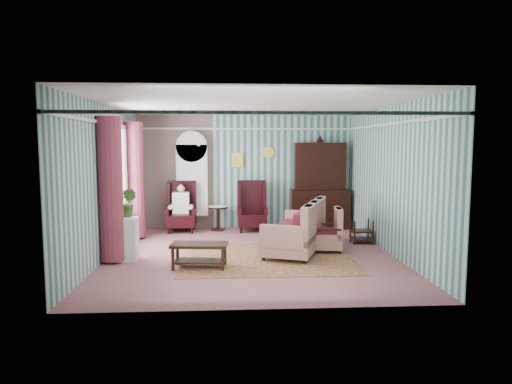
{
  "coord_description": "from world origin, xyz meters",
  "views": [
    {
      "loc": [
        -0.41,
        -8.76,
        2.15
      ],
      "look_at": [
        0.14,
        0.6,
        1.17
      ],
      "focal_mm": 32.0,
      "sensor_mm": 36.0,
      "label": 1
    }
  ],
  "objects": [
    {
      "name": "potted_plant_a",
      "position": [
        -2.44,
        -0.38,
        1.0
      ],
      "size": [
        0.39,
        0.35,
        0.39
      ],
      "primitive_type": "imported",
      "rotation": [
        0.0,
        0.0,
        -0.13
      ],
      "color": "#1E551A",
      "rests_on": "plant_stand"
    },
    {
      "name": "floral_armchair",
      "position": [
        1.5,
        0.2,
        0.46
      ],
      "size": [
        0.86,
        0.81,
        0.92
      ],
      "primitive_type": "cube",
      "rotation": [
        0.0,
        0.0,
        1.45
      ],
      "color": "beige",
      "rests_on": "floor"
    },
    {
      "name": "bookcase",
      "position": [
        -1.35,
        2.84,
        1.12
      ],
      "size": [
        0.8,
        0.28,
        2.24
      ],
      "primitive_type": "cube",
      "color": "silver",
      "rests_on": "floor"
    },
    {
      "name": "potted_plant_b",
      "position": [
        -2.29,
        -0.2,
        1.07
      ],
      "size": [
        0.36,
        0.32,
        0.54
      ],
      "primitive_type": "imported",
      "rotation": [
        0.0,
        0.0,
        -0.34
      ],
      "color": "#1E4C17",
      "rests_on": "plant_stand"
    },
    {
      "name": "room_shell",
      "position": [
        -0.62,
        0.18,
        2.01
      ],
      "size": [
        5.53,
        6.02,
        2.91
      ],
      "color": "#3A6A69",
      "rests_on": "ground"
    },
    {
      "name": "dresser_hutch",
      "position": [
        1.9,
        2.72,
        1.18
      ],
      "size": [
        1.5,
        0.56,
        2.36
      ],
      "primitive_type": "cube",
      "color": "black",
      "rests_on": "floor"
    },
    {
      "name": "coffee_table",
      "position": [
        -0.94,
        -0.9,
        0.22
      ],
      "size": [
        1.02,
        0.57,
        0.43
      ],
      "primitive_type": "cube",
      "rotation": [
        0.0,
        0.0,
        -0.1
      ],
      "color": "black",
      "rests_on": "floor"
    },
    {
      "name": "wingback_left",
      "position": [
        -1.6,
        2.45,
        0.62
      ],
      "size": [
        0.76,
        0.8,
        1.25
      ],
      "primitive_type": "cube",
      "color": "black",
      "rests_on": "floor"
    },
    {
      "name": "round_side_table",
      "position": [
        -0.7,
        2.6,
        0.3
      ],
      "size": [
        0.5,
        0.5,
        0.6
      ],
      "primitive_type": "cylinder",
      "color": "black",
      "rests_on": "floor"
    },
    {
      "name": "seated_woman",
      "position": [
        -1.6,
        2.45,
        0.59
      ],
      "size": [
        0.44,
        0.4,
        1.18
      ],
      "primitive_type": null,
      "color": "beige",
      "rests_on": "floor"
    },
    {
      "name": "nest_table",
      "position": [
        2.47,
        0.9,
        0.27
      ],
      "size": [
        0.45,
        0.38,
        0.54
      ],
      "primitive_type": "cube",
      "color": "black",
      "rests_on": "floor"
    },
    {
      "name": "wingback_right",
      "position": [
        0.15,
        2.45,
        0.62
      ],
      "size": [
        0.76,
        0.8,
        1.25
      ],
      "primitive_type": "cube",
      "color": "black",
      "rests_on": "floor"
    },
    {
      "name": "rug",
      "position": [
        0.3,
        -0.3,
        0.01
      ],
      "size": [
        3.2,
        2.6,
        0.01
      ],
      "primitive_type": "cube",
      "color": "#451718",
      "rests_on": "floor"
    },
    {
      "name": "sofa",
      "position": [
        0.9,
        0.2,
        0.51
      ],
      "size": [
        1.63,
        2.29,
        1.03
      ],
      "primitive_type": "cube",
      "rotation": [
        0.0,
        0.0,
        1.21
      ],
      "color": "#B4B08C",
      "rests_on": "floor"
    },
    {
      "name": "plant_stand",
      "position": [
        -2.4,
        -0.3,
        0.4
      ],
      "size": [
        0.55,
        0.35,
        0.8
      ],
      "primitive_type": "cube",
      "color": "silver",
      "rests_on": "floor"
    },
    {
      "name": "floor",
      "position": [
        0.0,
        0.0,
        0.0
      ],
      "size": [
        6.0,
        6.0,
        0.0
      ],
      "primitive_type": "plane",
      "color": "#98585D",
      "rests_on": "ground"
    },
    {
      "name": "potted_plant_c",
      "position": [
        -2.51,
        -0.24,
        0.98
      ],
      "size": [
        0.24,
        0.24,
        0.35
      ],
      "primitive_type": "imported",
      "rotation": [
        0.0,
        0.0,
        -0.26
      ],
      "color": "#1E5119",
      "rests_on": "plant_stand"
    }
  ]
}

